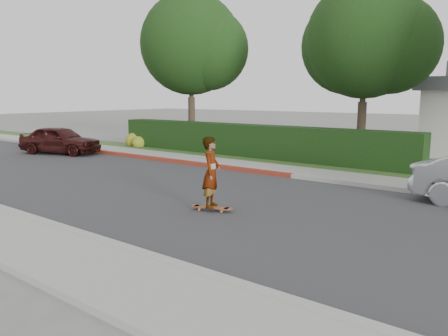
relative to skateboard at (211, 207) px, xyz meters
The scene contains 15 objects.
ground 1.80m from the skateboard, 149.12° to the left, with size 120.00×120.00×0.00m, color slate.
road 1.80m from the skateboard, 149.12° to the left, with size 60.00×8.00×0.01m, color #2D2D30.
curb_near 3.53m from the skateboard, 115.95° to the right, with size 60.00×0.20×0.15m, color #9E9E99.
sidewalk_near 4.36m from the skateboard, 110.77° to the right, with size 60.00×1.60×0.12m, color gray.
curb_far 5.26m from the skateboard, 107.10° to the left, with size 60.00×0.20×0.15m, color #9E9E99.
curb_red_section 8.25m from the skateboard, 142.49° to the left, with size 12.00×0.21×0.15m, color maroon.
sidewalk_far 6.12m from the skateboard, 104.62° to the left, with size 60.00×1.60×0.12m, color gray.
planting_strip 7.68m from the skateboard, 101.61° to the left, with size 60.00×1.60×0.10m, color #2D4C1E.
hedge 9.33m from the skateboard, 119.23° to the left, with size 15.00×1.00×1.50m, color black.
flowering_shrub 13.86m from the skateboard, 146.45° to the left, with size 1.40×1.00×0.90m.
tree_left 14.18m from the skateboard, 133.31° to the left, with size 5.99×5.21×8.00m.
tree_center 11.20m from the skateboard, 90.34° to the left, with size 5.66×4.84×7.44m.
skateboard is the anchor object (origin of this frame).
skateboarder 0.87m from the skateboard, ahead, with size 0.62×0.41×1.71m, color white.
car_maroon 13.04m from the skateboard, 163.21° to the left, with size 1.59×3.94×1.34m, color #361311.
Camera 1 is at (8.07, -8.89, 2.78)m, focal length 35.00 mm.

